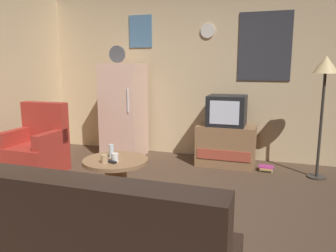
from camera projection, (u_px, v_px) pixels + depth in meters
ground_plane at (131, 215)px, 3.26m from camera, size 12.00×12.00×0.00m
wall_with_art at (193, 71)px, 5.29m from camera, size 5.20×0.12×2.76m
fridge at (124, 110)px, 5.27m from camera, size 0.60×0.62×1.77m
tv_stand at (226, 145)px, 4.88m from camera, size 0.84×0.53×0.60m
crt_tv at (227, 110)px, 4.79m from camera, size 0.54×0.51×0.44m
standing_lamp at (325, 74)px, 4.11m from camera, size 0.32×0.32×1.59m
coffee_table at (116, 179)px, 3.64m from camera, size 0.72×0.72×0.45m
wine_glass at (111, 151)px, 3.66m from camera, size 0.05×0.05×0.15m
mug_ceramic_white at (115, 157)px, 3.51m from camera, size 0.08×0.08×0.09m
mug_ceramic_tan at (104, 159)px, 3.45m from camera, size 0.08×0.08×0.09m
remote_control at (111, 162)px, 3.47m from camera, size 0.16×0.10×0.02m
armchair at (37, 149)px, 4.51m from camera, size 0.68×0.68×0.96m
book_stack at (266, 168)px, 4.62m from camera, size 0.20×0.18×0.07m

